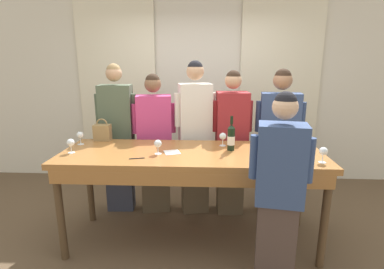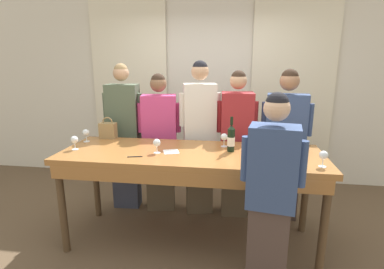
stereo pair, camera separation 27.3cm
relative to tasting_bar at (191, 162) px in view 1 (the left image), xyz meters
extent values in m
plane|color=brown|center=(0.00, 0.02, -0.87)|extent=(18.00, 18.00, 0.00)
cube|color=silver|center=(0.00, 1.83, 0.53)|extent=(12.00, 0.06, 2.80)
cube|color=#EFE5C6|center=(-1.21, 1.76, 0.47)|extent=(1.16, 0.03, 2.69)
cube|color=#EFE5C6|center=(1.21, 1.76, 0.47)|extent=(1.16, 0.03, 2.69)
cube|color=#9E6633|center=(0.00, 0.02, 0.06)|extent=(2.51, 0.85, 0.06)
cube|color=#9E6633|center=(0.00, -0.39, -0.02)|extent=(2.41, 0.03, 0.12)
cylinder|color=#4C3823|center=(-1.18, -0.33, -0.42)|extent=(0.07, 0.07, 0.91)
cylinder|color=#4C3823|center=(1.18, -0.33, -0.42)|extent=(0.07, 0.07, 0.91)
cylinder|color=#4C3823|center=(-1.18, 0.38, -0.42)|extent=(0.07, 0.07, 0.91)
cylinder|color=#4C3823|center=(1.18, 0.38, -0.42)|extent=(0.07, 0.07, 0.91)
cylinder|color=black|center=(0.38, 0.10, 0.20)|extent=(0.07, 0.07, 0.22)
cone|color=black|center=(0.38, 0.10, 0.33)|extent=(0.07, 0.07, 0.04)
cylinder|color=black|center=(0.38, 0.10, 0.39)|extent=(0.03, 0.03, 0.08)
cylinder|color=white|center=(0.38, 0.10, 0.19)|extent=(0.07, 0.07, 0.09)
cube|color=#997A4C|center=(-1.00, 0.40, 0.18)|extent=(0.18, 0.10, 0.18)
torus|color=#997A4C|center=(-1.00, 0.40, 0.27)|extent=(0.12, 0.01, 0.12)
cylinder|color=white|center=(-1.17, 0.22, 0.09)|extent=(0.06, 0.06, 0.00)
cylinder|color=white|center=(-1.17, 0.22, 0.13)|extent=(0.01, 0.01, 0.07)
sphere|color=white|center=(-1.17, 0.22, 0.19)|extent=(0.07, 0.07, 0.07)
sphere|color=maroon|center=(-1.17, 0.22, 0.18)|extent=(0.05, 0.05, 0.05)
cylinder|color=white|center=(0.96, -0.31, 0.09)|extent=(0.06, 0.06, 0.00)
cylinder|color=white|center=(0.96, -0.31, 0.13)|extent=(0.01, 0.01, 0.07)
sphere|color=white|center=(0.96, -0.31, 0.19)|extent=(0.07, 0.07, 0.07)
cylinder|color=white|center=(-1.14, -0.07, 0.09)|extent=(0.06, 0.06, 0.00)
cylinder|color=white|center=(-1.14, -0.07, 0.13)|extent=(0.01, 0.01, 0.07)
sphere|color=white|center=(-1.14, -0.07, 0.19)|extent=(0.07, 0.07, 0.07)
cylinder|color=white|center=(-0.31, -0.06, 0.09)|extent=(0.06, 0.06, 0.00)
cylinder|color=white|center=(-0.31, -0.06, 0.13)|extent=(0.01, 0.01, 0.07)
sphere|color=white|center=(-0.31, -0.06, 0.19)|extent=(0.07, 0.07, 0.07)
sphere|color=maroon|center=(-0.31, -0.06, 0.18)|extent=(0.05, 0.05, 0.05)
cylinder|color=white|center=(1.14, -0.23, 0.09)|extent=(0.06, 0.06, 0.00)
cylinder|color=white|center=(1.14, -0.23, 0.13)|extent=(0.01, 0.01, 0.07)
sphere|color=white|center=(1.14, -0.23, 0.19)|extent=(0.07, 0.07, 0.07)
cylinder|color=white|center=(0.31, 0.25, 0.09)|extent=(0.06, 0.06, 0.00)
cylinder|color=white|center=(0.31, 0.25, 0.13)|extent=(0.01, 0.01, 0.07)
sphere|color=white|center=(0.31, 0.25, 0.19)|extent=(0.07, 0.07, 0.07)
cube|color=white|center=(-0.19, -0.01, 0.09)|extent=(0.18, 0.18, 0.00)
cylinder|color=black|center=(-0.48, -0.21, 0.10)|extent=(0.13, 0.04, 0.01)
cube|color=#383D51|center=(-0.92, 0.68, -0.44)|extent=(0.33, 0.20, 0.86)
cube|color=#4C5B47|center=(-0.92, 0.68, 0.33)|extent=(0.38, 0.24, 0.68)
sphere|color=tan|center=(-0.92, 0.68, 0.80)|extent=(0.18, 0.18, 0.18)
sphere|color=#93754C|center=(-0.92, 0.68, 0.84)|extent=(0.16, 0.16, 0.16)
cylinder|color=#4C5B47|center=(-0.71, 0.69, 0.39)|extent=(0.07, 0.07, 0.38)
cylinder|color=#4C5B47|center=(-1.12, 0.66, 0.39)|extent=(0.07, 0.07, 0.38)
cube|color=brown|center=(-0.48, 0.68, -0.47)|extent=(0.37, 0.26, 0.80)
cube|color=#C63D7A|center=(-0.48, 0.68, 0.24)|extent=(0.43, 0.31, 0.63)
sphere|color=brown|center=(-0.48, 0.68, 0.69)|extent=(0.19, 0.19, 0.19)
sphere|color=#332319|center=(-0.48, 0.68, 0.72)|extent=(0.17, 0.17, 0.17)
cylinder|color=#C63D7A|center=(-0.26, 0.71, 0.29)|extent=(0.08, 0.08, 0.35)
cylinder|color=#C63D7A|center=(-0.69, 0.64, 0.29)|extent=(0.08, 0.08, 0.35)
cube|color=brown|center=(0.01, 0.68, -0.44)|extent=(0.35, 0.26, 0.87)
cube|color=silver|center=(0.01, 0.68, 0.35)|extent=(0.41, 0.31, 0.69)
sphere|color=tan|center=(0.01, 0.68, 0.83)|extent=(0.20, 0.20, 0.20)
sphere|color=black|center=(0.01, 0.68, 0.86)|extent=(0.17, 0.17, 0.17)
cylinder|color=silver|center=(0.21, 0.72, 0.40)|extent=(0.08, 0.08, 0.38)
cylinder|color=silver|center=(-0.19, 0.63, 0.40)|extent=(0.08, 0.08, 0.38)
cube|color=brown|center=(0.44, 0.68, -0.46)|extent=(0.32, 0.26, 0.82)
cube|color=maroon|center=(0.44, 0.68, 0.28)|extent=(0.37, 0.30, 0.65)
sphere|color=tan|center=(0.44, 0.68, 0.73)|extent=(0.19, 0.19, 0.19)
sphere|color=#332319|center=(0.44, 0.68, 0.76)|extent=(0.17, 0.17, 0.17)
cylinder|color=maroon|center=(0.63, 0.69, 0.32)|extent=(0.07, 0.07, 0.36)
cylinder|color=maroon|center=(0.24, 0.66, 0.32)|extent=(0.07, 0.07, 0.36)
cube|color=#473833|center=(0.98, 0.68, -0.46)|extent=(0.39, 0.22, 0.82)
cube|color=#334775|center=(0.98, 0.68, 0.27)|extent=(0.46, 0.26, 0.65)
sphere|color=#9E7051|center=(0.98, 0.68, 0.73)|extent=(0.21, 0.21, 0.21)
sphere|color=#332319|center=(0.98, 0.68, 0.77)|extent=(0.19, 0.19, 0.19)
cylinder|color=#334775|center=(1.22, 0.64, 0.32)|extent=(0.08, 0.08, 0.36)
cylinder|color=#334775|center=(0.74, 0.71, 0.32)|extent=(0.08, 0.08, 0.36)
cube|color=#473833|center=(0.69, -0.61, -0.49)|extent=(0.32, 0.25, 0.77)
cube|color=#334775|center=(0.69, -0.61, 0.20)|extent=(0.38, 0.29, 0.61)
sphere|color=#DBAD89|center=(0.69, -0.61, 0.63)|extent=(0.18, 0.18, 0.18)
sphere|color=black|center=(0.69, -0.61, 0.66)|extent=(0.16, 0.16, 0.16)
cylinder|color=#334775|center=(0.50, -0.58, 0.25)|extent=(0.08, 0.08, 0.34)
cylinder|color=#334775|center=(0.89, -0.65, 0.25)|extent=(0.08, 0.08, 0.34)
camera|label=1|loc=(0.14, -2.73, 0.95)|focal=28.00mm
camera|label=2|loc=(0.41, -2.71, 0.95)|focal=28.00mm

